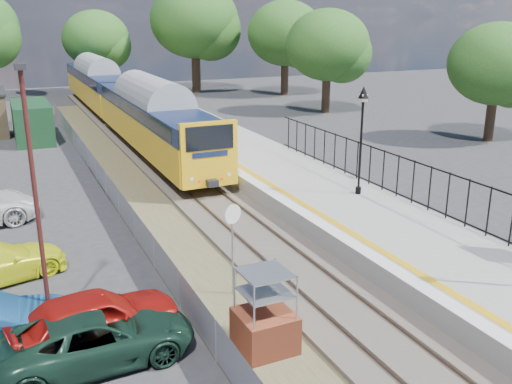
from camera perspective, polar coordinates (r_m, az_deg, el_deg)
ground at (r=17.94m, az=6.59°, el=-10.22°), size 120.00×120.00×0.00m
track_bed at (r=25.88m, az=-5.24°, el=-1.21°), size 5.90×80.00×0.29m
platform at (r=26.15m, az=5.68°, el=-0.20°), size 5.00×70.00×0.90m
platform_edge at (r=25.09m, az=1.61°, el=0.22°), size 0.90×70.00×0.01m
victorian_lamp_north at (r=24.19m, az=10.59°, el=7.55°), size 0.44×0.44×4.60m
palisade_fence at (r=22.65m, az=18.24°, el=-0.09°), size 0.12×26.00×2.00m
wire_fence at (r=27.03m, az=-14.38°, el=0.25°), size 0.06×52.00×1.20m
tree_line at (r=56.47m, az=-14.75°, el=15.01°), size 56.80×43.80×11.88m
train at (r=45.26m, az=-13.53°, el=9.25°), size 2.82×40.83×3.51m
brick_plinth at (r=14.69m, az=0.90°, el=-11.98°), size 1.42×1.42×2.23m
speed_sign at (r=16.96m, az=-2.35°, el=-4.21°), size 0.58×0.21×2.97m
carpark_lamp at (r=15.27m, az=-21.26°, el=0.24°), size 0.25×0.50×7.18m
car_green at (r=14.96m, az=-15.68°, el=-13.86°), size 4.95×2.50×1.34m
car_red at (r=15.63m, az=-15.81°, el=-12.07°), size 4.68×2.50×1.52m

